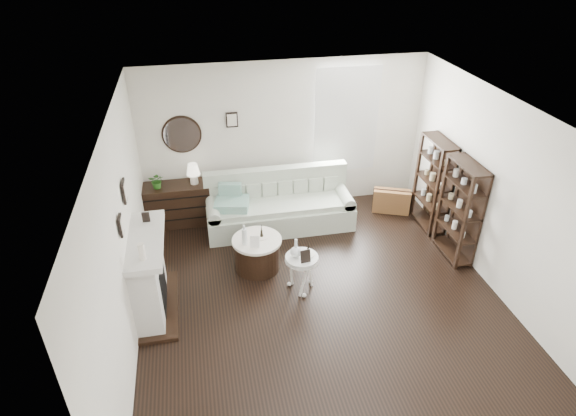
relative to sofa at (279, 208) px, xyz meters
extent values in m
plane|color=black|center=(0.23, -2.08, -0.32)|extent=(5.50, 5.50, 0.00)
plane|color=white|center=(0.23, -2.08, 2.38)|extent=(5.50, 5.50, 0.00)
plane|color=white|center=(0.23, 0.67, 1.03)|extent=(5.00, 0.00, 5.00)
plane|color=white|center=(0.23, -4.83, 1.03)|extent=(5.00, 0.00, 5.00)
plane|color=white|center=(-2.27, -2.08, 1.03)|extent=(0.00, 5.50, 5.50)
plane|color=white|center=(2.73, -2.08, 1.03)|extent=(0.00, 5.50, 5.50)
cube|color=white|center=(1.33, 0.65, 1.28)|extent=(1.00, 0.02, 1.80)
cube|color=silver|center=(1.33, 0.59, 1.28)|extent=(1.15, 0.02, 1.90)
cylinder|color=silver|center=(-1.52, 0.64, 1.23)|extent=(0.60, 0.03, 0.60)
cube|color=black|center=(-0.67, 0.64, 1.43)|extent=(0.20, 0.03, 0.26)
cube|color=silver|center=(-2.10, -1.78, 0.23)|extent=(0.34, 1.20, 1.10)
cube|color=black|center=(-2.07, -1.78, 0.08)|extent=(0.30, 0.65, 0.70)
cube|color=silver|center=(-2.05, -1.78, 0.80)|extent=(0.44, 1.35, 0.08)
cube|color=black|center=(-2.02, -1.78, -0.30)|extent=(0.50, 1.40, 0.05)
cylinder|color=white|center=(-2.05, -2.23, 0.95)|extent=(0.08, 0.08, 0.22)
cube|color=black|center=(-2.05, -1.38, 0.91)|extent=(0.10, 0.03, 0.14)
cube|color=black|center=(-2.24, -2.13, 1.28)|extent=(0.03, 0.18, 0.24)
cube|color=black|center=(-2.24, -1.48, 1.38)|extent=(0.03, 0.22, 0.28)
cube|color=black|center=(2.56, -0.53, 0.48)|extent=(0.30, 0.80, 1.60)
cylinder|color=tan|center=(2.54, -0.78, 0.20)|extent=(0.08, 0.08, 0.11)
cylinder|color=tan|center=(2.54, -0.53, 0.20)|extent=(0.08, 0.08, 0.11)
cylinder|color=tan|center=(2.54, -0.28, 0.20)|extent=(0.08, 0.08, 0.11)
cylinder|color=tan|center=(2.54, -0.78, 0.60)|extent=(0.08, 0.08, 0.11)
cylinder|color=tan|center=(2.54, -0.53, 0.60)|extent=(0.08, 0.08, 0.11)
cylinder|color=tan|center=(2.54, -0.28, 0.60)|extent=(0.08, 0.08, 0.11)
cylinder|color=tan|center=(2.54, -0.78, 1.00)|extent=(0.08, 0.08, 0.11)
cylinder|color=tan|center=(2.54, -0.53, 1.00)|extent=(0.08, 0.08, 0.11)
cylinder|color=tan|center=(2.54, -0.28, 1.00)|extent=(0.08, 0.08, 0.11)
cube|color=black|center=(2.56, -1.43, 0.48)|extent=(0.30, 0.80, 1.60)
cylinder|color=tan|center=(2.54, -1.68, 0.20)|extent=(0.08, 0.08, 0.11)
cylinder|color=tan|center=(2.54, -1.43, 0.20)|extent=(0.08, 0.08, 0.11)
cylinder|color=tan|center=(2.54, -1.18, 0.20)|extent=(0.08, 0.08, 0.11)
cylinder|color=tan|center=(2.54, -1.68, 0.60)|extent=(0.08, 0.08, 0.11)
cylinder|color=tan|center=(2.54, -1.43, 0.60)|extent=(0.08, 0.08, 0.11)
cylinder|color=tan|center=(2.54, -1.18, 0.60)|extent=(0.08, 0.08, 0.11)
cylinder|color=tan|center=(2.54, -1.68, 1.00)|extent=(0.08, 0.08, 0.11)
cylinder|color=tan|center=(2.54, -1.43, 1.00)|extent=(0.08, 0.08, 0.11)
cylinder|color=tan|center=(2.54, -1.18, 1.00)|extent=(0.08, 0.08, 0.11)
cube|color=beige|center=(0.00, -0.08, -0.12)|extent=(2.51, 0.87, 0.40)
cube|color=beige|center=(0.00, -0.11, 0.13)|extent=(2.17, 0.69, 0.10)
cube|color=beige|center=(0.00, 0.26, 0.27)|extent=(2.51, 0.19, 0.77)
cube|color=beige|center=(-1.14, -0.08, -0.07)|extent=(0.21, 0.82, 0.50)
cube|color=beige|center=(1.14, -0.08, -0.07)|extent=(0.21, 0.82, 0.50)
cube|color=#268E6E|center=(-0.82, -0.13, 0.25)|extent=(0.63, 0.55, 0.14)
cube|color=brown|center=(2.09, 0.00, -0.10)|extent=(0.69, 0.45, 0.44)
cube|color=black|center=(-1.73, 0.39, 0.05)|extent=(1.12, 0.47, 0.75)
cube|color=black|center=(-1.73, 0.15, -0.12)|extent=(1.08, 0.01, 0.02)
cube|color=black|center=(-1.73, 0.15, 0.09)|extent=(1.08, 0.01, 0.02)
cube|color=black|center=(-1.73, 0.15, 0.30)|extent=(1.08, 0.01, 0.01)
imported|color=#275F1B|center=(-2.01, 0.35, 0.57)|extent=(0.29, 0.26, 0.28)
cylinder|color=black|center=(-0.55, -1.16, -0.08)|extent=(0.69, 0.69, 0.48)
cylinder|color=white|center=(-0.55, -1.16, 0.18)|extent=(0.75, 0.75, 0.04)
cylinder|color=white|center=(0.00, -1.79, 0.24)|extent=(0.47, 0.47, 0.03)
cylinder|color=silver|center=(0.00, -1.79, 0.20)|extent=(0.48, 0.48, 0.02)
cylinder|color=silver|center=(0.00, -1.79, -0.05)|extent=(0.04, 0.04, 0.54)
cylinder|color=silver|center=(-0.74, -1.25, 0.36)|extent=(0.08, 0.08, 0.32)
cube|color=white|center=(-0.60, -1.35, 0.29)|extent=(0.14, 0.08, 0.18)
cube|color=black|center=(0.02, -1.92, 0.35)|extent=(0.15, 0.07, 0.19)
camera|label=1|loc=(-1.27, -7.07, 4.30)|focal=30.00mm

